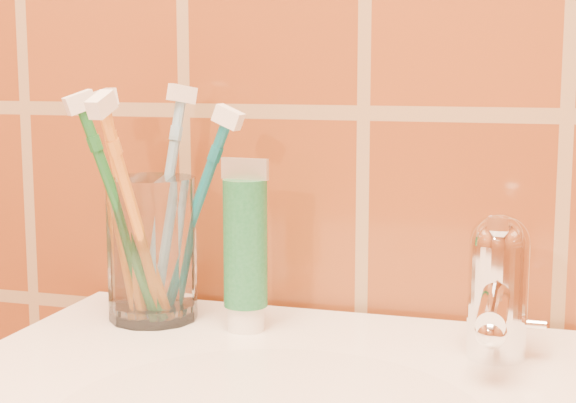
% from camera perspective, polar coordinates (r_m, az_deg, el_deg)
% --- Properties ---
extents(glass_tumbler, '(0.09, 0.09, 0.13)m').
position_cam_1_polar(glass_tumbler, '(0.83, -8.77, -3.05)').
color(glass_tumbler, white).
rests_on(glass_tumbler, pedestal_sink).
extents(toothpaste_tube, '(0.04, 0.04, 0.16)m').
position_cam_1_polar(toothpaste_tube, '(0.79, -2.77, -3.20)').
color(toothpaste_tube, white).
rests_on(toothpaste_tube, pedestal_sink).
extents(faucet, '(0.05, 0.11, 0.12)m').
position_cam_1_polar(faucet, '(0.73, 13.41, -5.10)').
color(faucet, white).
rests_on(faucet, pedestal_sink).
extents(toothbrush_0, '(0.15, 0.15, 0.23)m').
position_cam_1_polar(toothbrush_0, '(0.80, -10.78, -0.74)').
color(toothbrush_0, '#1C692E').
rests_on(toothbrush_0, glass_tumbler).
extents(toothbrush_1, '(0.11, 0.10, 0.22)m').
position_cam_1_polar(toothbrush_1, '(0.83, -10.53, -0.36)').
color(toothbrush_1, orange).
rests_on(toothbrush_1, glass_tumbler).
extents(toothbrush_2, '(0.12, 0.11, 0.20)m').
position_cam_1_polar(toothbrush_2, '(0.82, -6.16, -0.99)').
color(toothbrush_2, '#0D6373').
rests_on(toothbrush_2, glass_tumbler).
extents(toothbrush_3, '(0.10, 0.10, 0.23)m').
position_cam_1_polar(toothbrush_3, '(0.84, -7.94, -0.06)').
color(toothbrush_3, '#7DB5DF').
rests_on(toothbrush_3, glass_tumbler).
extents(toothbrush_4, '(0.06, 0.19, 0.24)m').
position_cam_1_polar(toothbrush_4, '(0.78, -9.88, -0.96)').
color(toothbrush_4, orange).
rests_on(toothbrush_4, glass_tumbler).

